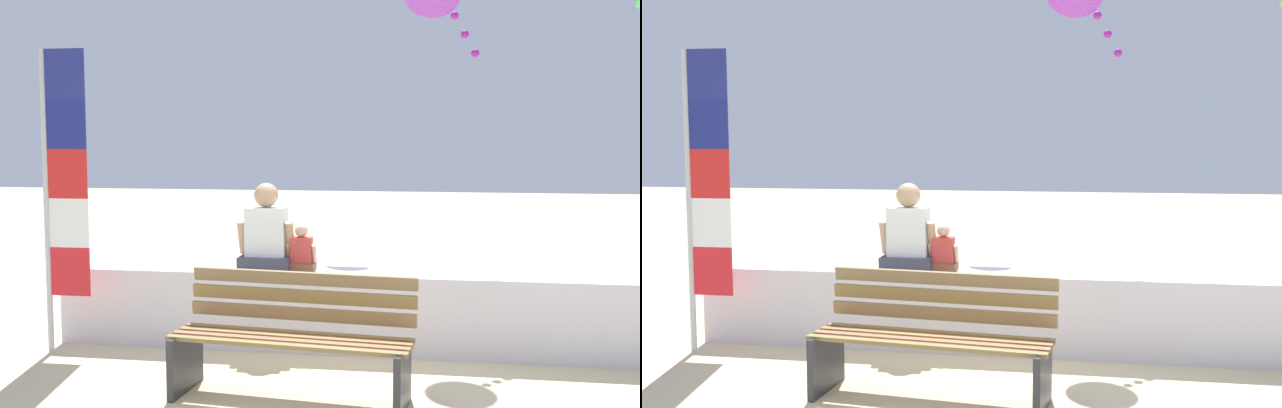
{
  "view_description": "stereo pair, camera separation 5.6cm",
  "coord_description": "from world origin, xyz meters",
  "views": [
    {
      "loc": [
        0.66,
        -5.23,
        1.89
      ],
      "look_at": [
        -0.33,
        1.14,
        1.3
      ],
      "focal_mm": 41.12,
      "sensor_mm": 36.0,
      "label": 1
    },
    {
      "loc": [
        0.72,
        -5.22,
        1.89
      ],
      "look_at": [
        -0.33,
        1.14,
        1.3
      ],
      "focal_mm": 41.12,
      "sensor_mm": 36.0,
      "label": 2
    }
  ],
  "objects": [
    {
      "name": "person_adult",
      "position": [
        -0.82,
        1.15,
        1.0
      ],
      "size": [
        0.51,
        0.38,
        0.78
      ],
      "color": "#383B4E",
      "rests_on": "seawall_ledge"
    },
    {
      "name": "person_child",
      "position": [
        -0.5,
        1.15,
        0.86
      ],
      "size": [
        0.27,
        0.2,
        0.42
      ],
      "color": "brown",
      "rests_on": "seawall_ledge"
    },
    {
      "name": "park_bench",
      "position": [
        -0.33,
        -0.13,
        0.42
      ],
      "size": [
        1.79,
        0.78,
        0.88
      ],
      "color": "olive",
      "rests_on": "ground"
    },
    {
      "name": "flag_banner",
      "position": [
        -2.5,
        0.61,
        1.48
      ],
      "size": [
        0.4,
        0.05,
        2.63
      ],
      "color": "#B7B7BC",
      "rests_on": "ground"
    },
    {
      "name": "seawall_ledge",
      "position": [
        0.0,
        1.14,
        0.35
      ],
      "size": [
        5.38,
        0.48,
        0.7
      ],
      "primitive_type": "cube",
      "color": "silver",
      "rests_on": "ground"
    },
    {
      "name": "ground_plane",
      "position": [
        0.0,
        0.0,
        0.0
      ],
      "size": [
        40.0,
        40.0,
        0.0
      ],
      "primitive_type": "plane",
      "color": "#C9B78D"
    }
  ]
}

